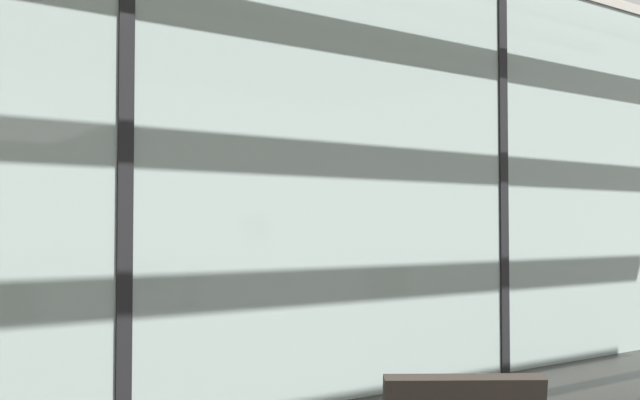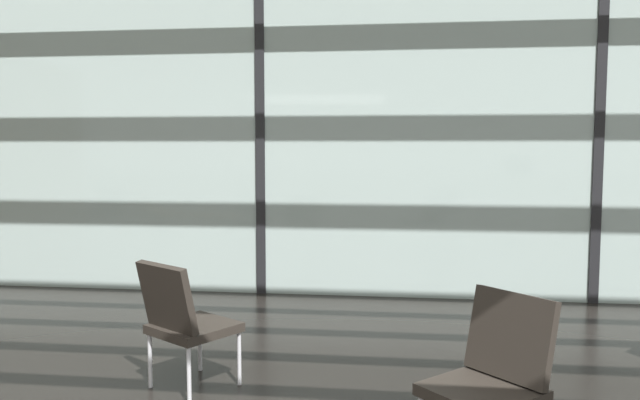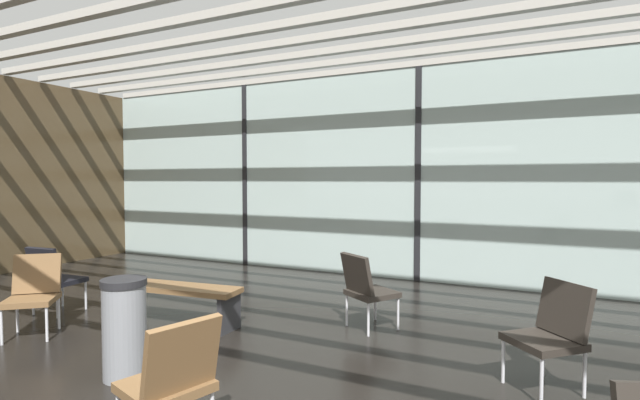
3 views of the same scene
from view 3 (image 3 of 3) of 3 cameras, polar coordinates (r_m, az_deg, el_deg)
The scene contains 11 objects.
glass_curtain_wall at distance 7.90m, azimuth 12.15°, elevation 3.12°, with size 14.00×0.08×3.59m, color #A3B7B2.
window_mullion_0 at distance 9.37m, azimuth -9.18°, elevation 3.05°, with size 0.10×0.12×3.59m, color black.
window_mullion_1 at distance 7.90m, azimuth 12.15°, elevation 3.12°, with size 0.10×0.12×3.59m, color black.
parked_airplane at distance 13.16m, azimuth 16.68°, elevation 3.81°, with size 10.79×4.04×4.04m.
lounge_chair_0 at distance 6.04m, azimuth -32.02°, elevation -9.44°, with size 0.71×0.71×0.87m.
lounge_chair_1 at distance 4.31m, azimuth 26.87°, elevation -14.10°, with size 0.71×0.71×0.87m.
lounge_chair_2 at distance 5.34m, azimuth 5.73°, elevation -10.61°, with size 0.69×0.70×0.87m.
lounge_chair_3 at distance 3.17m, azimuth -17.88°, elevation -20.10°, with size 0.64×0.61×0.87m.
lounge_chair_6 at distance 6.80m, azimuth -30.24°, elevation -8.09°, with size 0.52×0.56×0.87m.
waiting_bench at distance 5.72m, azimuth -17.13°, elevation -11.17°, with size 1.54×0.57×0.47m.
trash_bin at distance 4.43m, azimuth -23.12°, elevation -14.41°, with size 0.38×0.38×0.86m.
Camera 3 is at (1.86, -2.48, 1.71)m, focal length 25.75 mm.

